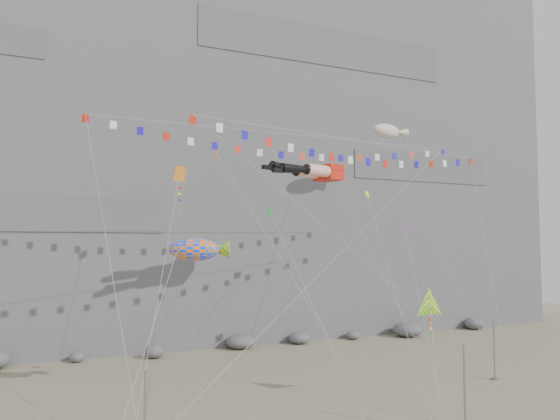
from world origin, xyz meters
The scene contains 17 objects.
ground centered at (0.00, 0.00, 0.00)m, with size 120.00×120.00×0.00m, color #85765B.
cliff centered at (0.00, 32.00, 25.00)m, with size 80.00×28.00×50.00m, color slate.
talus_boulders centered at (0.00, 17.00, 0.60)m, with size 60.00×3.00×1.20m, color slate, non-canonical shape.
anchor_pole_left centered at (-12.81, -5.36, 1.89)m, with size 0.12×0.12×3.78m, color gray.
anchor_pole_center centered at (2.39, -8.79, 2.19)m, with size 0.12×0.12×4.37m, color gray.
anchor_pole_right centered at (12.21, -1.22, 2.06)m, with size 0.12×0.12×4.12m, color gray.
legs_kite centered at (1.68, 6.31, 15.04)m, with size 6.94×16.14×21.16m.
flag_banner_upper centered at (0.61, 7.49, 18.00)m, with size 30.42×12.81×25.67m.
flag_banner_lower centered at (3.90, 2.93, 16.94)m, with size 26.32×8.45×19.76m.
harlequin_kite centered at (-9.54, 2.03, 13.67)m, with size 4.43×6.10×15.01m.
fish_windsock centered at (-8.67, 1.77, 9.12)m, with size 7.72×8.05×12.54m.
delta_kite centered at (3.92, -4.47, 5.81)m, with size 2.66×2.69×7.18m.
blimp_windsock centered at (12.34, 11.34, 20.04)m, with size 4.42×14.24×23.91m.
small_kite_a centered at (-5.28, 7.40, 15.76)m, with size 5.91×13.10×20.92m.
small_kite_b centered at (8.98, 4.35, 10.41)m, with size 6.26×11.03×15.79m.
small_kite_c centered at (-4.20, 0.30, 11.22)m, with size 3.11×7.47×13.56m.
small_kite_d centered at (7.84, 7.84, 13.45)m, with size 6.47×15.30×20.83m.
Camera 1 is at (-17.60, -30.30, 9.34)m, focal length 35.00 mm.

